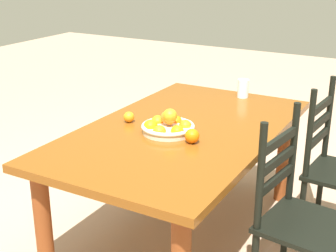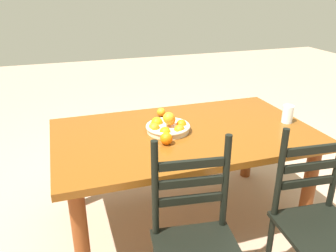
{
  "view_description": "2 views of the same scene",
  "coord_description": "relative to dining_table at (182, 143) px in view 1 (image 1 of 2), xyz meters",
  "views": [
    {
      "loc": [
        2.34,
        1.23,
        1.69
      ],
      "look_at": [
        0.11,
        -0.03,
        0.76
      ],
      "focal_mm": 51.58,
      "sensor_mm": 36.0,
      "label": 1
    },
    {
      "loc": [
        0.78,
        2.01,
        1.67
      ],
      "look_at": [
        0.11,
        -0.03,
        0.76
      ],
      "focal_mm": 36.53,
      "sensor_mm": 36.0,
      "label": 2
    }
  ],
  "objects": [
    {
      "name": "ground_plane",
      "position": [
        0.0,
        0.0,
        -0.62
      ],
      "size": [
        12.0,
        12.0,
        0.0
      ],
      "primitive_type": "plane",
      "color": "tan"
    },
    {
      "name": "dining_table",
      "position": [
        0.0,
        0.0,
        0.0
      ],
      "size": [
        1.77,
        1.04,
        0.72
      ],
      "color": "brown",
      "rests_on": "ground"
    },
    {
      "name": "chair_near_window",
      "position": [
        -0.47,
        0.81,
        -0.17
      ],
      "size": [
        0.45,
        0.45,
        0.97
      ],
      "rotation": [
        0.0,
        0.0,
        3.06
      ],
      "color": "black",
      "rests_on": "ground"
    },
    {
      "name": "chair_by_cabinet",
      "position": [
        0.22,
        0.77,
        -0.17
      ],
      "size": [
        0.48,
        0.48,
        0.98
      ],
      "rotation": [
        0.0,
        0.0,
        3.01
      ],
      "color": "black",
      "rests_on": "ground"
    },
    {
      "name": "fruit_bowl",
      "position": [
        0.11,
        -0.04,
        0.14
      ],
      "size": [
        0.3,
        0.3,
        0.15
      ],
      "color": "beige",
      "rests_on": "dining_table"
    },
    {
      "name": "orange_loose_0",
      "position": [
        0.07,
        -0.33,
        0.13
      ],
      "size": [
        0.07,
        0.07,
        0.07
      ],
      "primitive_type": "sphere",
      "color": "orange",
      "rests_on": "dining_table"
    },
    {
      "name": "orange_loose_1",
      "position": [
        0.18,
        0.16,
        0.14
      ],
      "size": [
        0.08,
        0.08,
        0.08
      ],
      "primitive_type": "sphere",
      "color": "orange",
      "rests_on": "dining_table"
    },
    {
      "name": "drinking_glass",
      "position": [
        -0.77,
        0.08,
        0.16
      ],
      "size": [
        0.08,
        0.08,
        0.13
      ],
      "primitive_type": "cylinder",
      "color": "silver",
      "rests_on": "dining_table"
    }
  ]
}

